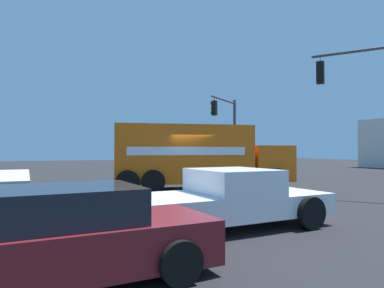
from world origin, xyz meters
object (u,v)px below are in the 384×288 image
(pickup_white, at_px, (226,197))
(delivery_truck, at_px, (197,156))
(traffic_light_primary, at_px, (228,125))
(sedan_maroon, at_px, (57,236))

(pickup_white, bearing_deg, delivery_truck, 158.15)
(delivery_truck, bearing_deg, pickup_white, -21.85)
(traffic_light_primary, xyz_separation_m, sedan_maroon, (15.50, -12.39, -3.02))
(traffic_light_primary, xyz_separation_m, pickup_white, (13.72, -8.57, -2.92))
(traffic_light_primary, distance_m, pickup_white, 16.44)
(delivery_truck, height_order, traffic_light_primary, traffic_light_primary)
(delivery_truck, relative_size, traffic_light_primary, 1.55)
(delivery_truck, xyz_separation_m, pickup_white, (7.51, -3.01, -0.82))
(sedan_maroon, bearing_deg, traffic_light_primary, 141.35)
(delivery_truck, distance_m, sedan_maroon, 11.57)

